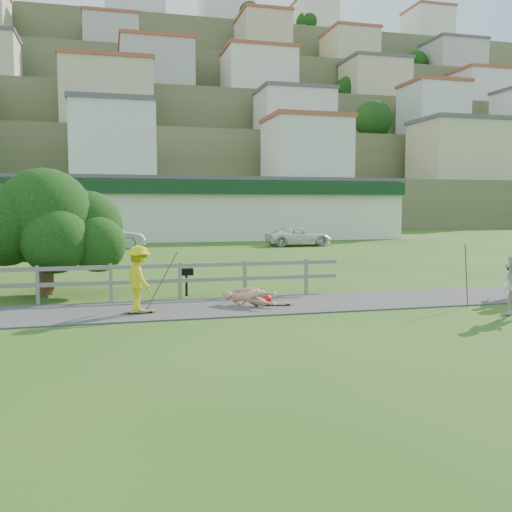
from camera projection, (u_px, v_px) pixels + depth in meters
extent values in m
plane|color=#294E16|center=(275.00, 316.00, 14.38)|extent=(260.00, 260.00, 0.00)
cube|color=#37373A|center=(260.00, 305.00, 15.82)|extent=(34.00, 3.00, 0.04)
cube|color=slate|center=(38.00, 285.00, 16.01)|extent=(0.10, 0.10, 1.10)
cube|color=slate|center=(111.00, 283.00, 16.51)|extent=(0.10, 0.10, 1.10)
cube|color=slate|center=(180.00, 280.00, 17.01)|extent=(0.10, 0.10, 1.10)
cube|color=slate|center=(245.00, 278.00, 17.51)|extent=(0.10, 0.10, 1.10)
cube|color=slate|center=(306.00, 276.00, 18.01)|extent=(0.10, 0.10, 1.10)
cube|color=slate|center=(93.00, 268.00, 16.35)|extent=(15.00, 0.08, 0.12)
cube|color=slate|center=(93.00, 283.00, 16.39)|extent=(15.00, 0.08, 0.12)
cube|color=silver|center=(205.00, 210.00, 48.92)|extent=(32.00, 10.00, 4.80)
cube|color=#123419|center=(215.00, 187.00, 43.75)|extent=(32.00, 0.60, 1.00)
cube|color=#4E4F53|center=(204.00, 181.00, 48.70)|extent=(32.50, 10.50, 0.30)
cube|color=#4F5A35|center=(143.00, 204.00, 67.16)|extent=(220.00, 14.00, 6.00)
cube|color=silver|center=(142.00, 148.00, 66.59)|extent=(10.00, 9.00, 7.00)
cube|color=#4E4F53|center=(142.00, 116.00, 66.26)|extent=(10.40, 9.40, 0.50)
cube|color=#4F5A35|center=(137.00, 179.00, 79.39)|extent=(220.00, 14.00, 13.00)
cube|color=silver|center=(136.00, 106.00, 78.52)|extent=(10.00, 9.00, 7.00)
cube|color=#4E4F53|center=(135.00, 79.00, 78.19)|extent=(10.40, 9.40, 0.50)
cube|color=#4F5A35|center=(133.00, 158.00, 91.57)|extent=(220.00, 14.00, 21.00)
cube|color=silver|center=(131.00, 69.00, 90.35)|extent=(10.00, 9.00, 7.00)
cube|color=#4E4F53|center=(131.00, 45.00, 90.03)|extent=(10.40, 9.40, 0.50)
cube|color=#4F5A35|center=(129.00, 139.00, 103.72)|extent=(220.00, 14.00, 30.00)
cube|color=silver|center=(127.00, 34.00, 102.11)|extent=(10.00, 9.00, 7.00)
cube|color=#4E4F53|center=(127.00, 13.00, 101.78)|extent=(10.40, 9.40, 0.50)
cube|color=#4F5A35|center=(126.00, 122.00, 116.78)|extent=(220.00, 14.00, 40.00)
cube|color=silver|center=(124.00, 3.00, 114.74)|extent=(10.00, 9.00, 7.00)
imported|color=#D0C713|center=(139.00, 282.00, 14.47)|extent=(0.95, 1.23, 1.68)
imported|color=tan|center=(249.00, 297.00, 15.57)|extent=(1.25, 1.43, 0.56)
imported|color=#9A9BA1|center=(110.00, 237.00, 37.48)|extent=(4.78, 2.24, 1.51)
imported|color=white|center=(299.00, 237.00, 39.83)|extent=(4.65, 2.24, 1.28)
sphere|color=red|center=(266.00, 299.00, 16.07)|extent=(0.30, 0.30, 0.30)
cylinder|color=brown|center=(161.00, 277.00, 15.00)|extent=(0.03, 0.03, 1.78)
cylinder|color=brown|center=(466.00, 275.00, 15.57)|extent=(0.03, 0.03, 1.75)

